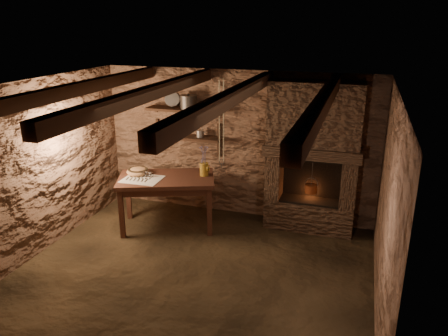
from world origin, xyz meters
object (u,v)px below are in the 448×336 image
(work_table, at_px, (167,200))
(red_pot, at_px, (311,188))
(stoneware_jug, at_px, (204,163))
(wooden_bowl, at_px, (138,172))
(iron_stockpot, at_px, (189,103))

(work_table, distance_m, red_pot, 2.24)
(stoneware_jug, bearing_deg, wooden_bowl, 178.27)
(stoneware_jug, distance_m, iron_stockpot, 1.04)
(wooden_bowl, bearing_deg, stoneware_jug, 14.44)
(stoneware_jug, relative_size, wooden_bowl, 1.32)
(stoneware_jug, distance_m, red_pot, 1.68)
(work_table, bearing_deg, wooden_bowl, 159.86)
(stoneware_jug, height_order, iron_stockpot, iron_stockpot)
(wooden_bowl, xyz_separation_m, red_pot, (2.62, 0.59, -0.18))
(work_table, relative_size, iron_stockpot, 6.19)
(wooden_bowl, bearing_deg, red_pot, 12.61)
(stoneware_jug, relative_size, iron_stockpot, 1.76)
(stoneware_jug, distance_m, wooden_bowl, 1.05)
(iron_stockpot, xyz_separation_m, red_pot, (2.03, -0.12, -1.18))
(work_table, bearing_deg, red_pot, -6.04)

